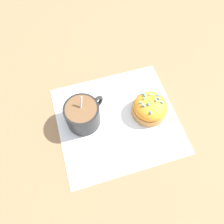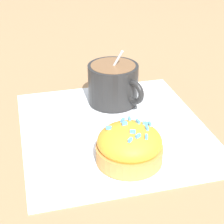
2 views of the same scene
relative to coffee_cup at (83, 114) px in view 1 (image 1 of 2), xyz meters
The scene contains 4 objects.
ground_plane 0.09m from the coffee_cup, 10.18° to the right, with size 3.00×3.00×0.00m, color #93704C.
paper_napkin 0.09m from the coffee_cup, 10.18° to the right, with size 0.32×0.30×0.00m.
coffee_cup is the anchor object (origin of this frame).
frosted_pastry 0.17m from the coffee_cup, ahead, with size 0.09×0.09×0.05m.
Camera 1 is at (-0.06, -0.23, 0.50)m, focal length 35.00 mm.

